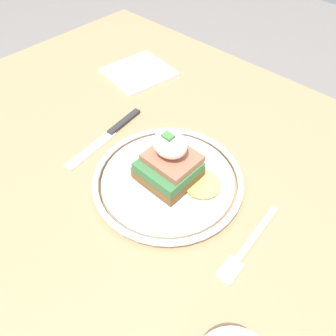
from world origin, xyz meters
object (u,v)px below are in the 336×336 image
Objects in this scene: fork at (248,246)px; napkin at (139,72)px; sandwich at (170,163)px; knife at (111,133)px; plate at (168,180)px.

fork is 1.08× the size of napkin.
sandwich is 0.16m from fork.
fork is at bearing 176.23° from sandwich.
napkin is (0.11, -0.17, 0.00)m from knife.
fork is 0.31m from knife.
napkin is at bearing -34.81° from sandwich.
sandwich reaches higher than napkin.
sandwich is 0.64× the size of knife.
plate is 0.33m from napkin.
knife is at bearing -4.20° from fork.
plate is 1.28× the size of knife.
knife is (0.16, -0.01, -0.04)m from sandwich.
plate is at bearing 174.74° from knife.
sandwich is at bearing -147.70° from plate.
napkin is at bearing -35.28° from plate.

